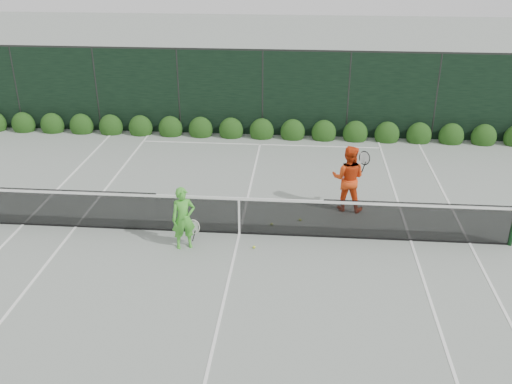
{
  "coord_description": "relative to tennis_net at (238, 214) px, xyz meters",
  "views": [
    {
      "loc": [
        1.44,
        -12.13,
        6.73
      ],
      "look_at": [
        0.38,
        0.3,
        1.0
      ],
      "focal_mm": 40.0,
      "sensor_mm": 36.0,
      "label": 1
    }
  ],
  "objects": [
    {
      "name": "player_woman",
      "position": [
        -1.17,
        -0.73,
        0.21
      ],
      "size": [
        0.67,
        0.53,
        1.5
      ],
      "rotation": [
        0.0,
        0.0,
        0.36
      ],
      "color": "green",
      "rests_on": "ground"
    },
    {
      "name": "tennis_net",
      "position": [
        0.0,
        0.0,
        0.0
      ],
      "size": [
        12.9,
        0.1,
        1.07
      ],
      "color": "#113316",
      "rests_on": "ground"
    },
    {
      "name": "player_man",
      "position": [
        2.7,
        1.59,
        0.36
      ],
      "size": [
        0.98,
        0.83,
        1.78
      ],
      "rotation": [
        0.0,
        0.0,
        2.94
      ],
      "color": "#E64213",
      "rests_on": "ground"
    },
    {
      "name": "tennis_balls",
      "position": [
        0.91,
        0.21,
        -0.5
      ],
      "size": [
        1.12,
        1.54,
        0.07
      ],
      "color": "#C7DF31",
      "rests_on": "ground"
    },
    {
      "name": "windscreen_fence",
      "position": [
        0.02,
        -2.71,
        0.98
      ],
      "size": [
        32.0,
        21.07,
        3.06
      ],
      "color": "black",
      "rests_on": "ground"
    },
    {
      "name": "hedge_row",
      "position": [
        0.02,
        7.15,
        -0.3
      ],
      "size": [
        31.66,
        0.65,
        0.94
      ],
      "color": "#16330D",
      "rests_on": "ground"
    },
    {
      "name": "court_lines",
      "position": [
        0.02,
        0.0,
        -0.53
      ],
      "size": [
        11.03,
        23.83,
        0.01
      ],
      "color": "white",
      "rests_on": "ground"
    },
    {
      "name": "ground",
      "position": [
        0.02,
        0.0,
        -0.53
      ],
      "size": [
        80.0,
        80.0,
        0.0
      ],
      "primitive_type": "plane",
      "color": "gray",
      "rests_on": "ground"
    }
  ]
}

